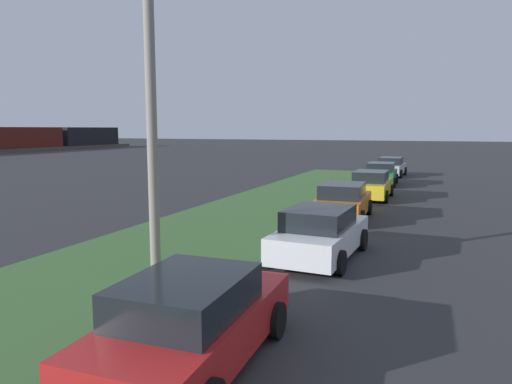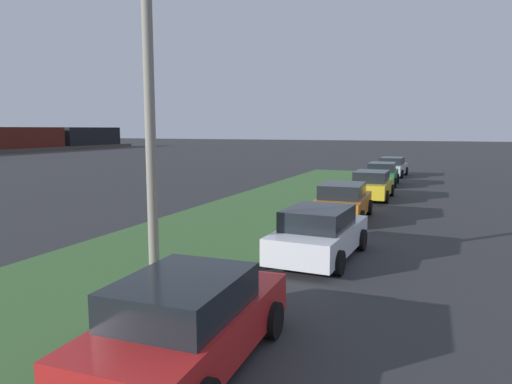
# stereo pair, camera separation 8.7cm
# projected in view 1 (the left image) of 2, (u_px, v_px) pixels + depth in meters

# --- Properties ---
(grass_median) EXTENTS (60.00, 6.00, 0.12)m
(grass_median) POSITION_uv_depth(u_px,v_px,m) (133.00, 268.00, 12.21)
(grass_median) COLOR #3D6633
(grass_median) RESTS_ON ground
(parked_car_red) EXTENTS (4.35, 2.12, 1.47)m
(parked_car_red) POSITION_uv_depth(u_px,v_px,m) (192.00, 322.00, 7.17)
(parked_car_red) COLOR red
(parked_car_red) RESTS_ON ground
(parked_car_white) EXTENTS (4.38, 2.17, 1.47)m
(parked_car_white) POSITION_uv_depth(u_px,v_px,m) (320.00, 233.00, 13.23)
(parked_car_white) COLOR silver
(parked_car_white) RESTS_ON ground
(parked_car_orange) EXTENTS (4.37, 2.15, 1.47)m
(parked_car_orange) POSITION_uv_depth(u_px,v_px,m) (343.00, 202.00, 18.97)
(parked_car_orange) COLOR orange
(parked_car_orange) RESTS_ON ground
(parked_car_yellow) EXTENTS (4.32, 2.05, 1.47)m
(parked_car_yellow) POSITION_uv_depth(u_px,v_px,m) (371.00, 185.00, 24.55)
(parked_car_yellow) COLOR gold
(parked_car_yellow) RESTS_ON ground
(parked_car_green) EXTENTS (4.36, 2.14, 1.47)m
(parked_car_green) POSITION_uv_depth(u_px,v_px,m) (381.00, 174.00, 30.57)
(parked_car_green) COLOR #1E6B38
(parked_car_green) RESTS_ON ground
(parked_car_silver) EXTENTS (4.38, 2.17, 1.47)m
(parked_car_silver) POSITION_uv_depth(u_px,v_px,m) (391.00, 167.00, 36.22)
(parked_car_silver) COLOR #B2B5BA
(parked_car_silver) RESTS_ON ground
(streetlight) EXTENTS (1.04, 2.81, 7.50)m
(streetlight) POSITION_uv_depth(u_px,v_px,m) (166.00, 95.00, 10.44)
(streetlight) COLOR gray
(streetlight) RESTS_ON ground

